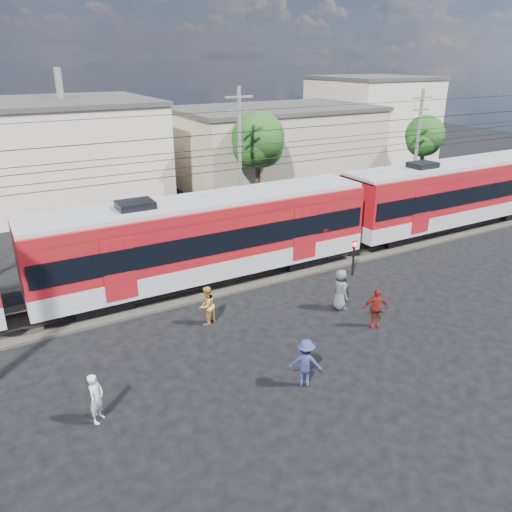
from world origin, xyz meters
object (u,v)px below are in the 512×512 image
Objects in this scene: pedestrian_a at (96,398)px; crossing_signal at (354,252)px; car_silver at (433,192)px; commuter_train at (211,235)px; pedestrian_c at (305,363)px.

crossing_signal is (13.47, 4.61, 0.45)m from pedestrian_a.
car_silver is at bearing -25.71° from pedestrian_a.
car_silver is (20.21, 4.82, -1.66)m from commuter_train.
commuter_train is 30.00× the size of pedestrian_c.
pedestrian_a is 0.95× the size of pedestrian_c.
commuter_train is at bearing 157.08° from crossing_signal.
car_silver is (27.31, 12.12, -0.06)m from pedestrian_a.
crossing_signal is (6.37, -2.69, -1.15)m from commuter_train.
pedestrian_c is at bearing -94.90° from commuter_train.
commuter_train is 9.04m from pedestrian_c.
pedestrian_a is at bearing -161.12° from crossing_signal.
pedestrian_a is at bearing -134.20° from commuter_train.
pedestrian_c is 0.93× the size of crossing_signal.
car_silver is 2.42× the size of crossing_signal.
pedestrian_c is at bearing 118.95° from car_silver.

